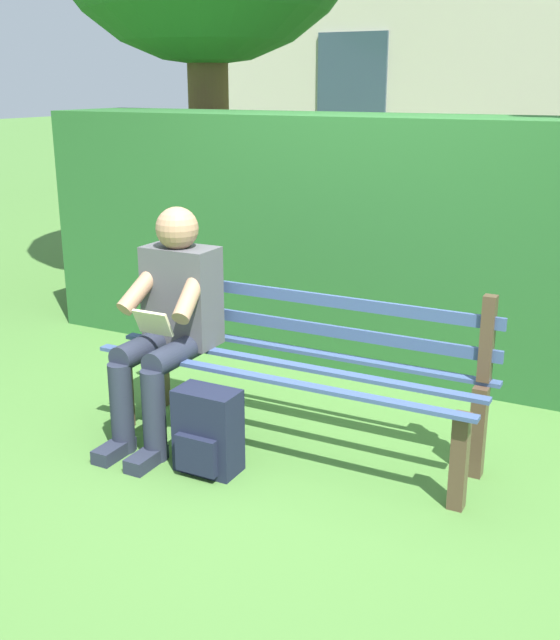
% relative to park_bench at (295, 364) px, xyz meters
% --- Properties ---
extents(ground, '(60.00, 60.00, 0.00)m').
position_rel_park_bench_xyz_m(ground, '(0.00, 0.07, -0.44)').
color(ground, '#477533').
extents(park_bench, '(1.98, 0.49, 0.88)m').
position_rel_park_bench_xyz_m(park_bench, '(0.00, 0.00, 0.00)').
color(park_bench, '#4C3828').
rests_on(park_bench, ground).
extents(person_seated, '(0.44, 0.73, 1.20)m').
position_rel_park_bench_xyz_m(person_seated, '(0.64, 0.17, 0.20)').
color(person_seated, '#4C4C51').
rests_on(person_seated, ground).
extents(hedge_backdrop, '(4.96, 0.86, 1.72)m').
position_rel_park_bench_xyz_m(hedge_backdrop, '(-0.01, -1.45, 0.41)').
color(hedge_backdrop, '#265B28').
rests_on(hedge_backdrop, ground).
extents(backpack, '(0.31, 0.25, 0.41)m').
position_rel_park_bench_xyz_m(backpack, '(0.25, 0.44, -0.24)').
color(backpack, '#191E33').
rests_on(backpack, ground).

